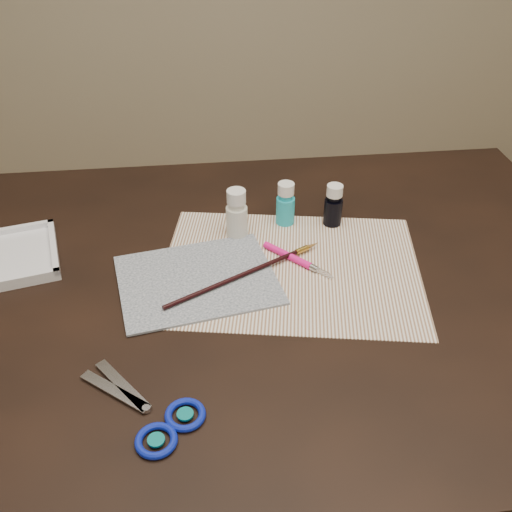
{
  "coord_description": "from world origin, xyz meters",
  "views": [
    {
      "loc": [
        -0.09,
        -0.77,
        1.36
      ],
      "look_at": [
        0.0,
        0.0,
        0.8
      ],
      "focal_mm": 40.0,
      "sensor_mm": 36.0,
      "label": 1
    }
  ],
  "objects": [
    {
      "name": "table",
      "position": [
        0.0,
        0.0,
        0.38
      ],
      "size": [
        1.3,
        0.9,
        0.75
      ],
      "primitive_type": "cube",
      "color": "black",
      "rests_on": "ground"
    },
    {
      "name": "paper",
      "position": [
        0.06,
        0.02,
        0.75
      ],
      "size": [
        0.51,
        0.42,
        0.0
      ],
      "primitive_type": "cube",
      "rotation": [
        0.0,
        0.0,
        -0.18
      ],
      "color": "white",
      "rests_on": "table"
    },
    {
      "name": "canvas",
      "position": [
        -0.1,
        0.01,
        0.75
      ],
      "size": [
        0.3,
        0.25,
        0.0
      ],
      "primitive_type": "cube",
      "rotation": [
        0.0,
        0.0,
        0.18
      ],
      "color": "#16233B",
      "rests_on": "paper"
    },
    {
      "name": "paint_bottle_white",
      "position": [
        -0.02,
        0.14,
        0.8
      ],
      "size": [
        0.05,
        0.05,
        0.1
      ],
      "primitive_type": "cylinder",
      "rotation": [
        0.0,
        0.0,
        -0.17
      ],
      "color": "silver",
      "rests_on": "table"
    },
    {
      "name": "paint_bottle_cyan",
      "position": [
        0.08,
        0.17,
        0.79
      ],
      "size": [
        0.04,
        0.04,
        0.09
      ],
      "primitive_type": "cylinder",
      "rotation": [
        0.0,
        0.0,
        -0.23
      ],
      "color": "#1FB2CB",
      "rests_on": "table"
    },
    {
      "name": "paint_bottle_navy",
      "position": [
        0.17,
        0.16,
        0.79
      ],
      "size": [
        0.04,
        0.04,
        0.09
      ],
      "primitive_type": "cylinder",
      "rotation": [
        0.0,
        0.0,
        -0.2
      ],
      "color": "black",
      "rests_on": "table"
    },
    {
      "name": "paintbrush",
      "position": [
        -0.02,
        0.01,
        0.76
      ],
      "size": [
        0.29,
        0.16,
        0.01
      ],
      "primitive_type": null,
      "rotation": [
        0.0,
        0.0,
        0.49
      ],
      "color": "black",
      "rests_on": "canvas"
    },
    {
      "name": "craft_knife",
      "position": [
        0.08,
        0.04,
        0.76
      ],
      "size": [
        0.11,
        0.12,
        0.01
      ],
      "primitive_type": null,
      "rotation": [
        0.0,
        0.0,
        -0.82
      ],
      "color": "#FA178E",
      "rests_on": "paper"
    },
    {
      "name": "scissors",
      "position": [
        -0.19,
        -0.26,
        0.76
      ],
      "size": [
        0.23,
        0.22,
        0.01
      ],
      "primitive_type": null,
      "rotation": [
        0.0,
        0.0,
        2.47
      ],
      "color": "silver",
      "rests_on": "table"
    },
    {
      "name": "palette_tray",
      "position": [
        -0.44,
        0.1,
        0.76
      ],
      "size": [
        0.21,
        0.21,
        0.02
      ],
      "primitive_type": "cube",
      "rotation": [
        0.0,
        0.0,
        0.23
      ],
      "color": "white",
      "rests_on": "table"
    }
  ]
}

